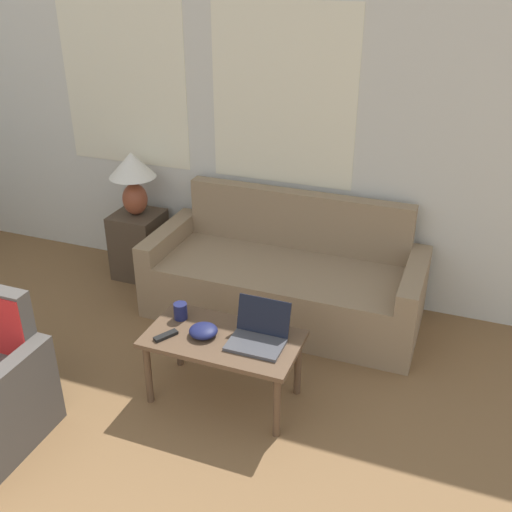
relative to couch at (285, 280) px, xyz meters
name	(u,v)px	position (x,y,z in m)	size (l,w,h in m)	color
wall_back	(211,122)	(-0.77, 0.42, 1.04)	(6.32, 0.06, 2.60)	silver
couch	(285,280)	(0.00, 0.00, 0.00)	(2.03, 0.82, 0.88)	#937A5B
side_table	(140,244)	(-1.34, 0.13, 0.01)	(0.38, 0.38, 0.56)	#4C3D2D
table_lamp	(133,174)	(-1.34, 0.13, 0.63)	(0.38, 0.38, 0.52)	brown
coffee_table	(223,345)	(-0.03, -1.09, 0.12)	(0.92, 0.50, 0.45)	brown
laptop	(259,334)	(0.18, -1.05, 0.23)	(0.32, 0.28, 0.23)	#47474C
cup_navy	(181,311)	(-0.36, -0.99, 0.23)	(0.08, 0.08, 0.10)	#191E4C
snack_bowl	(203,331)	(-0.15, -1.11, 0.21)	(0.17, 0.17, 0.06)	#191E4C
tv_remote	(166,336)	(-0.35, -1.21, 0.19)	(0.11, 0.15, 0.02)	black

